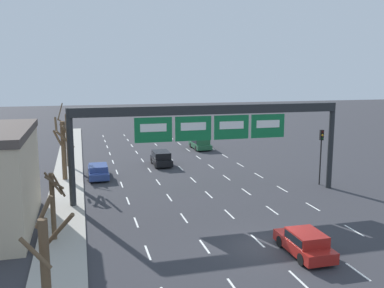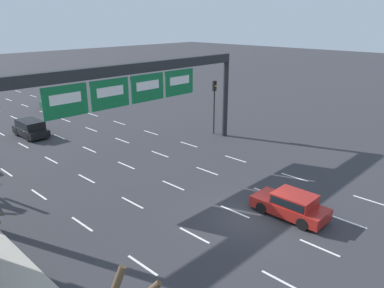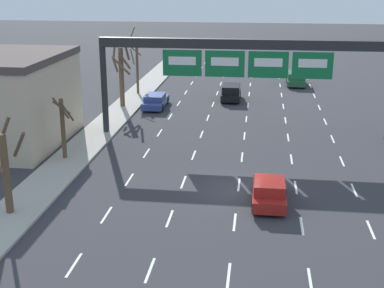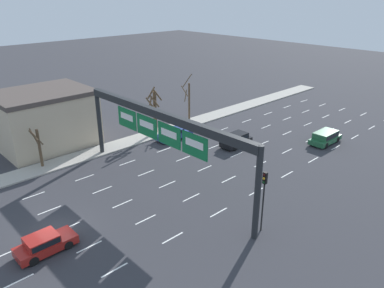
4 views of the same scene
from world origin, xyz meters
The scene contains 13 objects.
ground_plane centered at (0.00, 0.00, 0.00)m, with size 220.00×220.00×0.00m, color #333338.
sidewalk_left centered at (-11.30, 0.00, 0.07)m, with size 2.80×110.00×0.15m.
lane_dashes centered at (0.00, 13.50, 0.00)m, with size 13.32×67.00×0.01m.
sign_gantry centered at (0.00, 10.39, 6.10)m, with size 21.86×0.70×7.39m.
building_near centered at (-17.28, 7.09, 3.26)m, with size 8.52×10.34×6.50m.
car_red centered at (1.71, -1.49, 0.74)m, with size 1.80×4.09×1.38m.
suv_green centered at (5.02, 31.32, 0.83)m, with size 1.99×4.56×1.48m.
suv_black centered at (-1.71, 22.90, 0.86)m, with size 1.83×3.95×1.54m.
car_blue centered at (-8.49, 19.10, 0.70)m, with size 1.86×4.78×1.28m.
tree_bare_closest centered at (-11.65, 3.94, 2.44)m, with size 1.15×1.00×4.23m.
tree_bare_second centered at (-11.50, 18.65, 3.28)m, with size 1.93×1.70×5.85m.
tree_bare_third centered at (-11.39, 24.35, 3.23)m, with size 1.53×1.79×6.58m.
tree_bare_furthest centered at (-11.49, -4.54, 2.55)m, with size 2.16×2.17×5.05m.
Camera 3 is at (0.92, -28.31, 11.85)m, focal length 50.00 mm.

